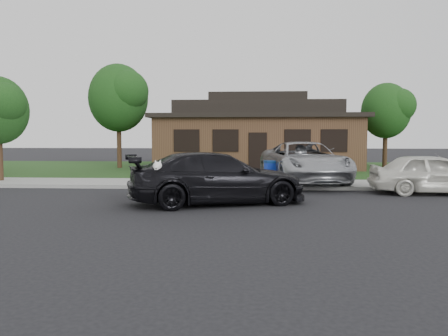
# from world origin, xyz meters

# --- Properties ---
(ground) EXTENTS (120.00, 120.00, 0.00)m
(ground) POSITION_xyz_m (0.00, 0.00, 0.00)
(ground) COLOR black
(ground) RESTS_ON ground
(sidewalk) EXTENTS (60.00, 3.00, 0.12)m
(sidewalk) POSITION_xyz_m (0.00, 5.00, 0.06)
(sidewalk) COLOR gray
(sidewalk) RESTS_ON ground
(curb) EXTENTS (60.00, 0.12, 0.12)m
(curb) POSITION_xyz_m (0.00, 3.50, 0.06)
(curb) COLOR gray
(curb) RESTS_ON ground
(lawn) EXTENTS (60.00, 13.00, 0.13)m
(lawn) POSITION_xyz_m (0.00, 13.00, 0.07)
(lawn) COLOR #193814
(lawn) RESTS_ON ground
(driveway) EXTENTS (4.50, 13.00, 0.14)m
(driveway) POSITION_xyz_m (6.00, 10.00, 0.07)
(driveway) COLOR gray
(driveway) RESTS_ON ground
(sedan) EXTENTS (5.92, 3.90, 1.59)m
(sedan) POSITION_xyz_m (2.62, -0.08, 0.80)
(sedan) COLOR black
(sedan) RESTS_ON ground
(minivan) EXTENTS (3.81, 6.53, 1.71)m
(minivan) POSITION_xyz_m (5.91, 5.39, 0.99)
(minivan) COLOR #A7AAAF
(minivan) RESTS_ON driveway
(white_compact) EXTENTS (4.41, 1.96, 1.47)m
(white_compact) POSITION_xyz_m (10.17, 2.60, 0.74)
(white_compact) COLOR silver
(white_compact) RESTS_ON ground
(recycling_bin) EXTENTS (0.67, 0.67, 0.94)m
(recycling_bin) POSITION_xyz_m (4.51, 4.89, 0.60)
(recycling_bin) COLOR #0E289E
(recycling_bin) RESTS_ON sidewalk
(house) EXTENTS (12.60, 8.60, 4.65)m
(house) POSITION_xyz_m (4.00, 15.00, 2.13)
(house) COLOR #422B1C
(house) RESTS_ON ground
(tree_0) EXTENTS (3.78, 3.60, 6.34)m
(tree_0) POSITION_xyz_m (-4.34, 12.88, 4.48)
(tree_0) COLOR #332114
(tree_0) RESTS_ON ground
(tree_1) EXTENTS (3.15, 3.00, 5.25)m
(tree_1) POSITION_xyz_m (12.14, 14.40, 3.71)
(tree_1) COLOR #332114
(tree_1) RESTS_ON ground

